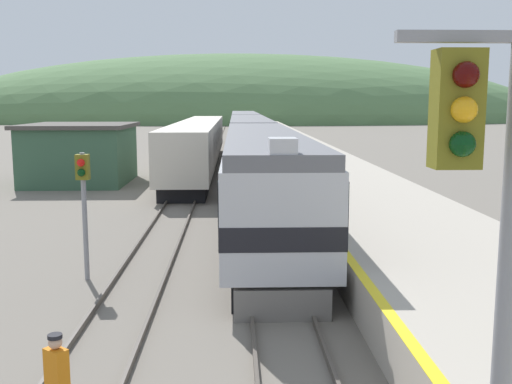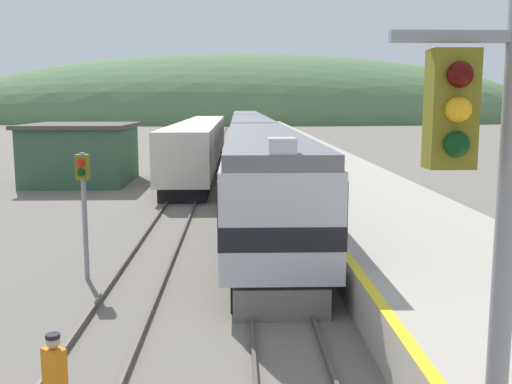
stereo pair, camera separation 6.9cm
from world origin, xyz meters
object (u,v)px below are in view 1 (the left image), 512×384
at_px(carriage_third, 244,128).
at_px(signal_post_siding, 83,189).
at_px(carriage_second, 249,141).
at_px(siding_train, 199,144).
at_px(track_worker, 57,378).
at_px(express_train_lead_car, 263,178).

distance_m(carriage_third, signal_post_siding, 51.97).
distance_m(carriage_second, siding_train, 3.91).
height_order(carriage_second, track_worker, carriage_second).
distance_m(express_train_lead_car, carriage_second, 22.35).
relative_size(express_train_lead_car, carriage_second, 0.92).
bearing_deg(signal_post_siding, carriage_third, 84.06).
xyz_separation_m(express_train_lead_car, carriage_second, (0.00, 22.35, -0.01)).
bearing_deg(track_worker, express_train_lead_car, 75.21).
bearing_deg(signal_post_siding, carriage_second, 79.38).
bearing_deg(carriage_third, carriage_second, -90.00).
bearing_deg(express_train_lead_car, track_worker, -104.79).
distance_m(carriage_third, track_worker, 59.98).
xyz_separation_m(express_train_lead_car, track_worker, (-3.83, -14.49, -1.23)).
height_order(siding_train, signal_post_siding, signal_post_siding).
bearing_deg(track_worker, signal_post_siding, 100.77).
relative_size(express_train_lead_car, track_worker, 12.65).
relative_size(express_train_lead_car, carriage_third, 0.92).
relative_size(signal_post_siding, track_worker, 2.28).
relative_size(carriage_third, signal_post_siding, 6.03).
bearing_deg(track_worker, carriage_third, 86.34).
distance_m(express_train_lead_car, carriage_third, 45.36).
relative_size(siding_train, track_worker, 21.15).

